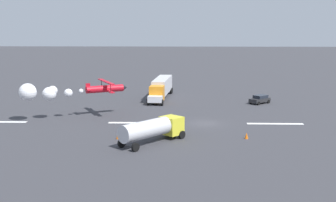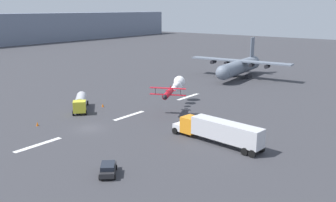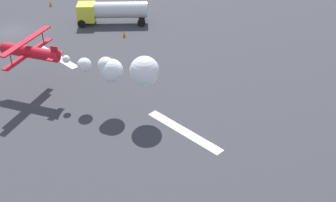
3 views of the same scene
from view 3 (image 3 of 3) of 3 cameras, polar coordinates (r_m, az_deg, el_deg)
name	(u,v)px [view 3 (image 3 of 3)]	position (r m, az deg, el deg)	size (l,w,h in m)	color
ground_plane	(13,31)	(58.12, -20.01, 8.77)	(440.00, 440.00, 0.00)	#38383D
runway_stripe_3	(55,56)	(49.86, -14.78, 5.83)	(8.00, 0.90, 0.01)	white
runway_stripe_4	(184,131)	(36.06, 2.14, -4.05)	(8.00, 0.90, 0.01)	white
stunt_biplane_red	(103,65)	(37.65, -8.70, 4.74)	(15.10, 9.52, 2.75)	red
fuel_tanker_truck	(111,11)	(56.88, -7.55, 11.86)	(7.86, 8.25, 2.90)	yellow
traffic_cone_near	(50,3)	(65.35, -15.42, 12.44)	(0.44, 0.44, 0.75)	orange
traffic_cone_far	(124,34)	(53.16, -5.87, 8.88)	(0.44, 0.44, 0.75)	orange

